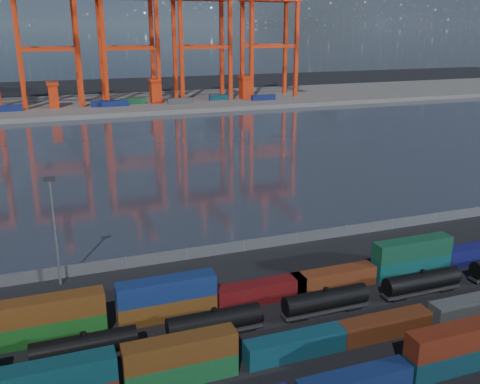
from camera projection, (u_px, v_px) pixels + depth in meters
name	position (u px, v px, depth m)	size (l,w,h in m)	color
ground	(323.00, 337.00, 66.23)	(700.00, 700.00, 0.00)	black
harbor_water	(154.00, 154.00, 160.28)	(700.00, 700.00, 0.00)	#282F3B
far_quay	(109.00, 104.00, 254.03)	(700.00, 70.00, 2.00)	#514F4C
container_row_south	(344.00, 380.00, 54.53)	(140.80, 2.56, 5.45)	#36383A
container_row_mid	(251.00, 349.00, 59.99)	(129.10, 2.50, 5.33)	#464A4C
container_row_north	(230.00, 292.00, 72.78)	(142.86, 2.64, 5.63)	navy
tanker_string	(375.00, 291.00, 73.55)	(120.79, 2.64, 3.78)	black
waterfront_fence	(244.00, 246.00, 91.01)	(160.12, 0.12, 2.20)	#595B5E
yard_light_mast	(54.00, 226.00, 76.85)	(1.60, 0.40, 16.60)	slate
gantry_cranes	(87.00, 9.00, 232.70)	(202.32, 52.45, 71.02)	red
quay_containers	(88.00, 105.00, 236.70)	(172.58, 10.99, 2.60)	navy
straddle_carriers	(106.00, 92.00, 242.21)	(140.00, 7.00, 11.10)	red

